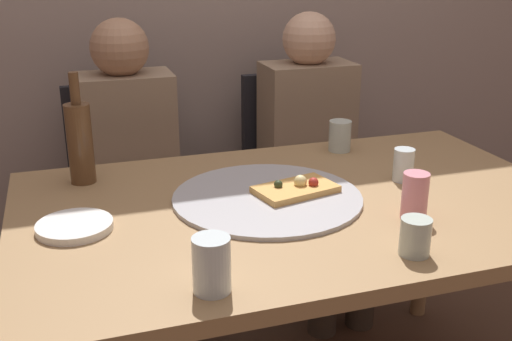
# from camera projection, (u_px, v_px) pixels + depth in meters

# --- Properties ---
(dining_table) EXTENTS (1.52, 0.95, 0.75)m
(dining_table) POSITION_uv_depth(u_px,v_px,m) (299.00, 226.00, 1.68)
(dining_table) COLOR #99754C
(dining_table) RESTS_ON ground_plane
(pizza_tray) EXTENTS (0.52, 0.52, 0.01)m
(pizza_tray) POSITION_uv_depth(u_px,v_px,m) (267.00, 197.00, 1.67)
(pizza_tray) COLOR #ADADB2
(pizza_tray) RESTS_ON dining_table
(pizza_slice_last) EXTENTS (0.24, 0.18, 0.05)m
(pizza_slice_last) POSITION_uv_depth(u_px,v_px,m) (295.00, 188.00, 1.68)
(pizza_slice_last) COLOR tan
(pizza_slice_last) RESTS_ON pizza_tray
(wine_bottle) EXTENTS (0.07, 0.07, 0.32)m
(wine_bottle) POSITION_uv_depth(u_px,v_px,m) (80.00, 141.00, 1.75)
(wine_bottle) COLOR brown
(wine_bottle) RESTS_ON dining_table
(tumbler_near) EXTENTS (0.07, 0.07, 0.10)m
(tumbler_near) POSITION_uv_depth(u_px,v_px,m) (340.00, 136.00, 2.06)
(tumbler_near) COLOR #B7C6BC
(tumbler_near) RESTS_ON dining_table
(tumbler_far) EXTENTS (0.06, 0.06, 0.10)m
(tumbler_far) POSITION_uv_depth(u_px,v_px,m) (404.00, 165.00, 1.79)
(tumbler_far) COLOR silver
(tumbler_far) RESTS_ON dining_table
(wine_glass) EXTENTS (0.07, 0.07, 0.09)m
(wine_glass) POSITION_uv_depth(u_px,v_px,m) (415.00, 237.00, 1.35)
(wine_glass) COLOR #B7C6BC
(wine_glass) RESTS_ON dining_table
(short_glass) EXTENTS (0.08, 0.08, 0.12)m
(short_glass) POSITION_uv_depth(u_px,v_px,m) (212.00, 265.00, 1.20)
(short_glass) COLOR silver
(short_glass) RESTS_ON dining_table
(soda_can) EXTENTS (0.07, 0.07, 0.12)m
(soda_can) POSITION_uv_depth(u_px,v_px,m) (415.00, 196.00, 1.53)
(soda_can) COLOR pink
(soda_can) RESTS_ON dining_table
(plate_stack) EXTENTS (0.19, 0.19, 0.02)m
(plate_stack) POSITION_uv_depth(u_px,v_px,m) (75.00, 226.00, 1.48)
(plate_stack) COLOR white
(plate_stack) RESTS_ON dining_table
(chair_left) EXTENTS (0.44, 0.44, 0.90)m
(chair_left) POSITION_uv_depth(u_px,v_px,m) (129.00, 186.00, 2.41)
(chair_left) COLOR black
(chair_left) RESTS_ON ground_plane
(chair_right) EXTENTS (0.44, 0.44, 0.90)m
(chair_right) POSITION_uv_depth(u_px,v_px,m) (300.00, 167.00, 2.63)
(chair_right) COLOR black
(chair_right) RESTS_ON ground_plane
(guest_in_sweater) EXTENTS (0.36, 0.56, 1.17)m
(guest_in_sweater) POSITION_uv_depth(u_px,v_px,m) (131.00, 167.00, 2.23)
(guest_in_sweater) COLOR #937A60
(guest_in_sweater) RESTS_ON ground_plane
(guest_in_beanie) EXTENTS (0.36, 0.56, 1.17)m
(guest_in_beanie) POSITION_uv_depth(u_px,v_px,m) (315.00, 149.00, 2.45)
(guest_in_beanie) COLOR #937A60
(guest_in_beanie) RESTS_ON ground_plane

